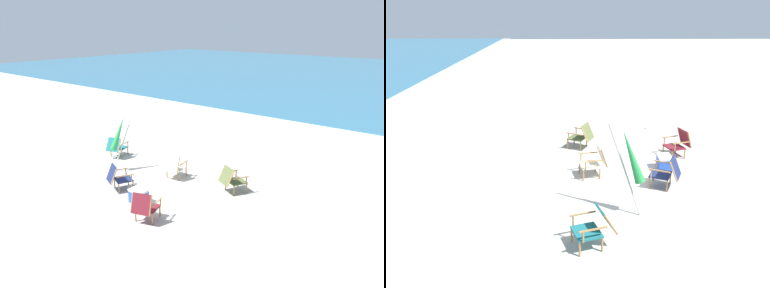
{
  "view_description": "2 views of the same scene",
  "coord_description": "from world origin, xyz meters",
  "views": [
    {
      "loc": [
        7.76,
        -7.27,
        4.74
      ],
      "look_at": [
        0.13,
        2.12,
        0.85
      ],
      "focal_mm": 35.0,
      "sensor_mm": 36.0,
      "label": 1
    },
    {
      "loc": [
        -8.6,
        1.59,
        4.25
      ],
      "look_at": [
        0.32,
        1.45,
        0.88
      ],
      "focal_mm": 35.0,
      "sensor_mm": 36.0,
      "label": 2
    }
  ],
  "objects": [
    {
      "name": "beach_chair_back_right",
      "position": [
        -0.4,
        -0.71,
        0.43
      ],
      "size": [
        0.81,
        0.88,
        0.81
      ],
      "color": "#19234C",
      "rests_on": "ground"
    },
    {
      "name": "beach_chair_mid_center",
      "position": [
        -2.71,
        1.18,
        0.42
      ],
      "size": [
        0.78,
        0.9,
        0.78
      ],
      "color": "#196066",
      "rests_on": "ground"
    },
    {
      "name": "ground_plane",
      "position": [
        0.0,
        0.0,
        0.0
      ],
      "size": [
        80.0,
        80.0,
        0.0
      ],
      "primitive_type": "plane",
      "color": "#B2AAA0"
    },
    {
      "name": "beach_chair_front_right",
      "position": [
        0.3,
        1.0,
        0.43
      ],
      "size": [
        0.69,
        0.77,
        0.82
      ],
      "color": "beige",
      "rests_on": "ground"
    },
    {
      "name": "beach_chair_back_left",
      "position": [
        1.58,
        -1.52,
        0.43
      ],
      "size": [
        0.75,
        0.81,
        0.82
      ],
      "color": "maroon",
      "rests_on": "ground"
    },
    {
      "name": "surf_band",
      "position": [
        0.0,
        9.86,
        0.03
      ],
      "size": [
        80.0,
        1.1,
        0.06
      ],
      "primitive_type": "cube",
      "color": "white",
      "rests_on": "ground"
    },
    {
      "name": "beach_chair_far_center",
      "position": [
        2.3,
        1.29,
        0.43
      ],
      "size": [
        0.83,
        0.9,
        0.8
      ],
      "color": "#515B33",
      "rests_on": "ground"
    },
    {
      "name": "umbrella_furled_green",
      "position": [
        -1.56,
        0.38,
        1.3
      ],
      "size": [
        0.48,
        0.82,
        1.99
      ],
      "color": "#B7B2A8",
      "rests_on": "ground"
    },
    {
      "name": "cooler_box",
      "position": [
        0.68,
        -0.9,
        0.2
      ],
      "size": [
        0.49,
        0.35,
        0.4
      ],
      "color": "blue",
      "rests_on": "ground"
    }
  ]
}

